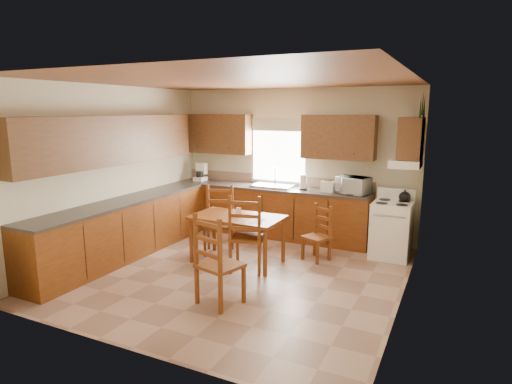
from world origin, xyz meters
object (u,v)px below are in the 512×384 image
at_px(chair_far_left, 219,221).
at_px(chair_far_right, 317,234).
at_px(microwave, 353,185).
at_px(chair_near_right, 248,233).
at_px(chair_near_left, 220,259).
at_px(stove, 391,231).
at_px(dining_table, 237,239).

height_order(chair_far_left, chair_far_right, chair_far_left).
xyz_separation_m(microwave, chair_near_right, (-1.09, -1.79, -0.50)).
xyz_separation_m(chair_near_left, chair_far_left, (-0.96, 1.60, -0.01)).
height_order(stove, microwave, microwave).
relative_size(dining_table, chair_far_right, 1.60).
bearing_deg(microwave, stove, -6.55).
height_order(chair_near_left, chair_near_right, chair_near_right).
distance_m(microwave, chair_near_right, 2.15).
height_order(microwave, chair_far_right, microwave).
distance_m(stove, dining_table, 2.44).
xyz_separation_m(stove, chair_near_right, (-1.79, -1.49, 0.13)).
height_order(stove, chair_near_left, chair_near_left).
bearing_deg(chair_far_left, stove, -0.90).
bearing_deg(chair_near_left, chair_near_right, -64.73).
xyz_separation_m(microwave, chair_near_left, (-0.90, -2.91, -0.51)).
xyz_separation_m(stove, chair_far_right, (-1.03, -0.64, -0.01)).
relative_size(chair_near_left, chair_far_right, 1.31).
bearing_deg(chair_near_right, stove, -153.66).
distance_m(dining_table, chair_far_left, 0.57).
xyz_separation_m(dining_table, chair_far_right, (1.06, 0.62, 0.06)).
bearing_deg(chair_far_left, chair_near_left, -81.45).
relative_size(stove, chair_near_left, 0.78).
distance_m(microwave, chair_far_left, 2.34).
height_order(dining_table, chair_far_left, chair_far_left).
xyz_separation_m(microwave, dining_table, (-1.39, -1.56, -0.70)).
distance_m(stove, chair_near_left, 3.07).
distance_m(stove, microwave, 0.99).
distance_m(chair_near_left, chair_far_left, 1.87).
xyz_separation_m(microwave, chair_far_left, (-1.86, -1.31, -0.52)).
bearing_deg(chair_near_left, chair_far_left, -43.31).
bearing_deg(stove, chair_near_left, -120.42).
height_order(dining_table, chair_near_right, chair_near_right).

